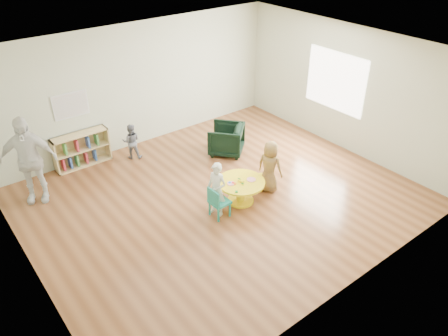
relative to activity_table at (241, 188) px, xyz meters
name	(u,v)px	position (x,y,z in m)	size (l,w,h in m)	color
room	(221,107)	(-0.21, 0.34, 1.58)	(7.10, 7.00, 2.80)	brown
activity_table	(241,188)	(0.00, 0.00, 0.00)	(0.91, 0.91, 0.50)	yellow
kid_chair_left	(218,202)	(-0.63, -0.11, 0.01)	(0.33, 0.33, 0.61)	#198E7A
kid_chair_right	(267,176)	(0.70, 0.04, -0.03)	(0.37, 0.37, 0.53)	yellow
bookshelf	(81,149)	(-1.84, 3.20, 0.05)	(1.20, 0.30, 0.75)	tan
alphabet_poster	(71,105)	(-1.83, 3.32, 1.04)	(0.74, 0.01, 0.54)	white
armchair	(226,139)	(0.97, 1.68, 0.03)	(0.73, 0.75, 0.68)	black
child_left	(217,190)	(-0.59, -0.03, 0.21)	(0.38, 0.25, 1.05)	silver
child_right	(270,167)	(0.69, -0.04, 0.22)	(0.52, 0.34, 1.07)	gold
toddler	(131,141)	(-0.83, 2.78, 0.09)	(0.40, 0.31, 0.82)	#162038
adult_caretaker	(28,160)	(-3.04, 2.47, 0.55)	(1.02, 0.42, 1.74)	silver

